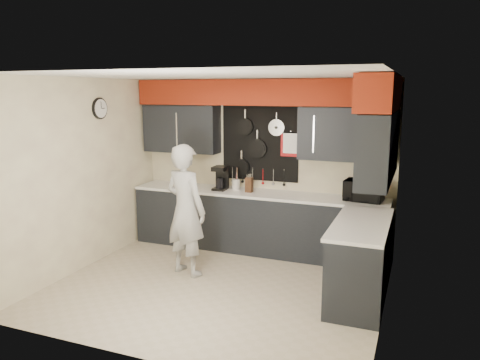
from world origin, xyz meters
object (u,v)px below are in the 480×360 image
at_px(microwave, 364,191).
at_px(coffee_maker, 221,177).
at_px(utensil_crock, 236,184).
at_px(knife_block, 249,185).
at_px(person, 186,210).

relative_size(microwave, coffee_maker, 1.42).
bearing_deg(microwave, utensil_crock, -177.01).
xyz_separation_m(knife_block, utensil_crock, (-0.26, 0.11, -0.03)).
distance_m(microwave, knife_block, 1.68).
bearing_deg(knife_block, microwave, 2.59).
height_order(microwave, utensil_crock, microwave).
distance_m(microwave, utensil_crock, 1.94).
distance_m(knife_block, person, 1.27).
bearing_deg(person, knife_block, -93.99).
relative_size(utensil_crock, person, 0.09).
height_order(microwave, knife_block, microwave).
xyz_separation_m(microwave, utensil_crock, (-1.94, 0.07, -0.07)).
bearing_deg(coffee_maker, knife_block, -4.30).
relative_size(utensil_crock, coffee_maker, 0.43).
distance_m(knife_block, utensil_crock, 0.28).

